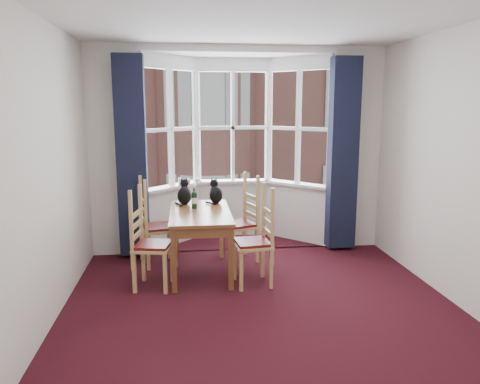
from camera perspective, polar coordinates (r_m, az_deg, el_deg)
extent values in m
plane|color=black|center=(4.64, 3.21, -15.27)|extent=(4.50, 4.50, 0.00)
plane|color=white|center=(4.24, 3.64, 21.13)|extent=(4.50, 4.50, 0.00)
plane|color=silver|center=(4.34, -23.59, 1.45)|extent=(0.00, 4.50, 4.50)
plane|color=silver|center=(4.98, 26.71, 2.28)|extent=(0.00, 4.50, 4.50)
plane|color=silver|center=(2.10, 14.53, -7.11)|extent=(4.00, 0.00, 4.00)
cube|color=silver|center=(6.45, -14.95, 4.72)|extent=(0.70, 0.12, 2.80)
cube|color=silver|center=(6.82, 13.78, 5.08)|extent=(0.70, 0.12, 2.80)
cube|color=#161B33|center=(6.25, -13.06, 4.16)|extent=(0.38, 0.22, 2.60)
cube|color=#161B33|center=(6.58, 12.43, 4.50)|extent=(0.38, 0.22, 2.60)
cube|color=brown|center=(5.66, -4.87, -2.56)|extent=(0.73, 1.35, 0.04)
cube|color=brown|center=(5.16, -8.06, -8.31)|extent=(0.06, 0.06, 0.72)
cube|color=brown|center=(6.35, -7.81, -4.67)|extent=(0.06, 0.06, 0.72)
cube|color=brown|center=(5.18, -1.12, -8.13)|extent=(0.06, 0.06, 0.72)
cube|color=brown|center=(6.37, -2.20, -4.54)|extent=(0.06, 0.06, 0.72)
cube|color=tan|center=(5.30, -10.54, -6.48)|extent=(0.47, 0.49, 0.06)
cube|color=#4D100D|center=(5.30, -10.55, -6.33)|extent=(0.43, 0.44, 0.03)
cube|color=tan|center=(6.05, -9.92, -4.32)|extent=(0.49, 0.50, 0.06)
cube|color=#4D100D|center=(6.05, -9.92, -4.19)|extent=(0.44, 0.46, 0.03)
cube|color=tan|center=(5.31, 1.50, -6.29)|extent=(0.44, 0.46, 0.06)
cube|color=#4D100D|center=(5.30, 1.50, -6.14)|extent=(0.40, 0.41, 0.03)
cube|color=tan|center=(6.10, -0.14, -4.04)|extent=(0.52, 0.53, 0.06)
cube|color=#4D100D|center=(6.09, -0.14, -3.90)|extent=(0.47, 0.48, 0.03)
ellipsoid|color=black|center=(6.05, -6.80, -0.48)|extent=(0.19, 0.24, 0.23)
sphere|color=black|center=(6.10, -6.80, 1.04)|extent=(0.11, 0.11, 0.11)
cone|color=black|center=(6.09, -7.10, 1.54)|extent=(0.04, 0.04, 0.05)
cone|color=black|center=(6.09, -6.52, 1.55)|extent=(0.04, 0.04, 0.05)
ellipsoid|color=black|center=(6.08, -2.95, -0.39)|extent=(0.22, 0.26, 0.22)
sphere|color=black|center=(6.13, -3.19, 1.04)|extent=(0.13, 0.13, 0.11)
cone|color=black|center=(6.11, -3.45, 1.51)|extent=(0.05, 0.05, 0.05)
cone|color=black|center=(6.13, -2.93, 1.54)|extent=(0.05, 0.05, 0.05)
cylinder|color=black|center=(5.79, -5.59, -1.08)|extent=(0.07, 0.07, 0.19)
sphere|color=black|center=(5.78, -5.61, -0.19)|extent=(0.06, 0.06, 0.06)
cylinder|color=black|center=(5.77, -5.62, 0.16)|extent=(0.03, 0.03, 0.08)
cylinder|color=gold|center=(5.76, -5.62, 0.52)|extent=(0.03, 0.03, 0.02)
cylinder|color=silver|center=(5.79, -5.59, -1.03)|extent=(0.07, 0.07, 0.07)
cylinder|color=white|center=(6.79, -7.31, 1.23)|extent=(0.06, 0.06, 0.11)
cylinder|color=white|center=(6.83, -6.31, 1.22)|extent=(0.06, 0.06, 0.09)
cylinder|color=white|center=(6.85, -5.25, 1.26)|extent=(0.05, 0.05, 0.09)
plane|color=#333335|center=(37.24, -5.60, -1.84)|extent=(80.00, 80.00, 0.00)
cube|color=#91564B|center=(18.40, -4.60, 7.43)|extent=(18.00, 6.00, 14.00)
cylinder|color=#91564B|center=(15.41, -4.13, 6.81)|extent=(3.20, 3.20, 14.00)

